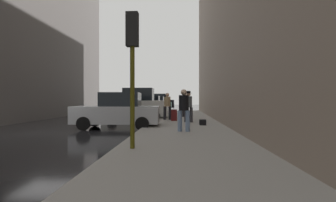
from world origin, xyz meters
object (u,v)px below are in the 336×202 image
(pedestrian_in_tan_coat, at_px, (167,105))
(duffel_bag, at_px, (203,122))
(pedestrian_in_red_jacket, at_px, (186,104))
(parked_dark_green_sedan, at_px, (154,104))
(pedestrian_in_jeans, at_px, (184,108))
(pedestrian_with_beanie, at_px, (189,105))
(parked_silver_sedan, at_px, (118,111))
(rolling_suitcase, at_px, (174,115))
(fire_hydrant, at_px, (155,118))
(parked_blue_sedan, at_px, (148,106))
(parked_black_suv, at_px, (158,102))
(traffic_light, at_px, (132,50))
(parked_white_van, at_px, (137,105))

(pedestrian_in_tan_coat, distance_m, duffel_bag, 4.03)
(duffel_bag, bearing_deg, pedestrian_in_red_jacket, 96.84)
(parked_dark_green_sedan, relative_size, pedestrian_in_jeans, 2.46)
(parked_dark_green_sedan, xyz_separation_m, pedestrian_with_beanie, (3.59, -16.85, 0.29))
(pedestrian_in_tan_coat, distance_m, pedestrian_with_beanie, 2.28)
(parked_silver_sedan, height_order, pedestrian_with_beanie, pedestrian_with_beanie)
(pedestrian_in_red_jacket, distance_m, rolling_suitcase, 3.51)
(pedestrian_in_tan_coat, height_order, pedestrian_with_beanie, pedestrian_with_beanie)
(parked_silver_sedan, distance_m, rolling_suitcase, 4.17)
(fire_hydrant, height_order, pedestrian_in_tan_coat, pedestrian_in_tan_coat)
(parked_blue_sedan, bearing_deg, fire_hydrant, -81.28)
(fire_hydrant, height_order, pedestrian_in_jeans, pedestrian_in_jeans)
(parked_blue_sedan, xyz_separation_m, fire_hydrant, (1.80, -11.75, -0.35))
(pedestrian_in_red_jacket, relative_size, pedestrian_with_beanie, 0.96)
(fire_hydrant, bearing_deg, rolling_suitcase, 70.48)
(parked_black_suv, distance_m, fire_hydrant, 24.16)
(traffic_light, bearing_deg, pedestrian_in_red_jacket, 82.40)
(parked_white_van, bearing_deg, duffel_bag, -51.47)
(fire_hydrant, bearing_deg, parked_black_suv, 94.28)
(parked_white_van, height_order, parked_black_suv, same)
(fire_hydrant, bearing_deg, parked_silver_sedan, -164.86)
(parked_silver_sedan, relative_size, pedestrian_with_beanie, 2.40)
(parked_black_suv, xyz_separation_m, pedestrian_with_beanie, (3.59, -22.66, 0.10))
(parked_black_suv, relative_size, pedestrian_in_red_jacket, 2.71)
(parked_silver_sedan, xyz_separation_m, parked_black_suv, (-0.00, 24.58, 0.18))
(parked_dark_green_sedan, xyz_separation_m, pedestrian_in_jeans, (3.27, -21.08, 0.26))
(parked_blue_sedan, bearing_deg, parked_dark_green_sedan, 90.00)
(parked_black_suv, bearing_deg, rolling_suitcase, -82.72)
(traffic_light, distance_m, pedestrian_in_jeans, 4.33)
(fire_hydrant, bearing_deg, parked_blue_sedan, 98.72)
(pedestrian_in_red_jacket, bearing_deg, traffic_light, -97.60)
(parked_white_van, distance_m, pedestrian_with_beanie, 5.24)
(parked_white_van, xyz_separation_m, parked_black_suv, (-0.00, 18.86, 0.00))
(pedestrian_in_tan_coat, bearing_deg, parked_silver_sedan, -121.22)
(parked_white_van, relative_size, pedestrian_in_jeans, 2.69)
(parked_silver_sedan, distance_m, pedestrian_in_jeans, 4.01)
(pedestrian_in_tan_coat, xyz_separation_m, pedestrian_in_red_jacket, (1.23, 2.69, 0.00))
(parked_blue_sedan, xyz_separation_m, pedestrian_with_beanie, (3.59, -10.32, 0.29))
(parked_black_suv, relative_size, rolling_suitcase, 4.46)
(rolling_suitcase, bearing_deg, duffel_bag, -61.08)
(fire_hydrant, bearing_deg, parked_dark_green_sedan, 95.63)
(pedestrian_in_tan_coat, height_order, duffel_bag, pedestrian_in_tan_coat)
(pedestrian_in_tan_coat, height_order, pedestrian_in_jeans, same)
(parked_dark_green_sedan, bearing_deg, pedestrian_in_jeans, -81.19)
(parked_white_van, bearing_deg, pedestrian_with_beanie, -46.62)
(pedestrian_in_tan_coat, xyz_separation_m, pedestrian_in_jeans, (0.97, -6.10, 0.00))
(parked_blue_sedan, relative_size, pedestrian_in_red_jacket, 2.47)
(pedestrian_in_tan_coat, bearing_deg, parked_white_van, 140.10)
(pedestrian_in_jeans, bearing_deg, traffic_light, -110.68)
(parked_dark_green_sedan, xyz_separation_m, rolling_suitcase, (2.74, -15.65, -0.36))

